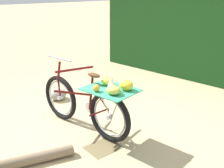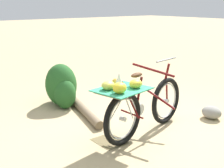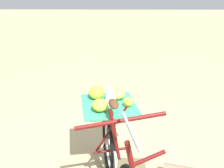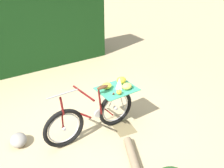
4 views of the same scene
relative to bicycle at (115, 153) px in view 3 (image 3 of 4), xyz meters
name	(u,v)px [view 3 (image 3 of 4)]	position (x,y,z in m)	size (l,w,h in m)	color
bicycle	(115,153)	(0.00, 0.00, 0.00)	(0.80, 1.80, 1.03)	black
leaf_litter_patch	(126,167)	(0.11, 0.48, -0.48)	(0.44, 0.36, 0.01)	olive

